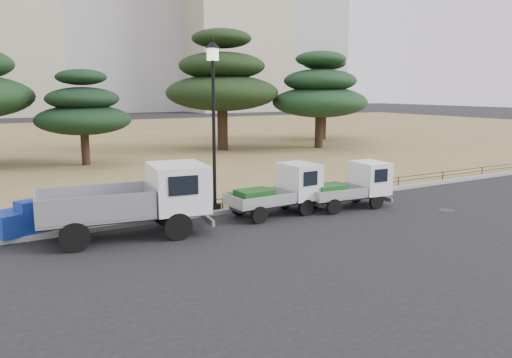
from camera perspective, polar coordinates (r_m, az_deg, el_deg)
ground at (r=16.81m, az=3.43°, el=-5.42°), size 220.00×220.00×0.00m
lawn at (r=45.21m, az=-18.49°, el=4.05°), size 120.00×56.00×0.15m
curb at (r=18.94m, az=-0.91°, el=-3.35°), size 120.00×0.25×0.16m
truck_large at (r=15.85m, az=-13.61°, el=-2.10°), size 5.25×2.60×2.20m
truck_kei_front at (r=18.19m, az=2.80°, el=-1.28°), size 3.49×1.63×1.82m
truck_kei_rear at (r=19.61m, az=10.98°, el=-0.73°), size 3.40×1.65×1.73m
street_lamp at (r=18.11m, az=-4.90°, el=9.28°), size 0.54×0.54×6.05m
pipe_fence at (r=18.99m, az=-1.13°, el=-2.21°), size 38.00×0.04×0.40m
tarp_pile at (r=17.07m, az=-25.37°, el=-4.25°), size 1.81×1.59×1.01m
manhole at (r=20.25m, az=20.95°, el=-3.37°), size 0.60×0.60×0.01m
pine_center_left at (r=30.59m, az=-19.16°, el=7.43°), size 5.42×5.42×5.51m
pine_center_right at (r=36.39m, az=-3.91°, el=11.14°), size 8.08×8.08×8.57m
pine_east_near at (r=37.93m, az=7.31°, el=9.78°), size 7.08×7.08×7.16m
pine_east_far at (r=44.44m, az=7.72°, el=9.84°), size 7.15×7.15×7.18m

